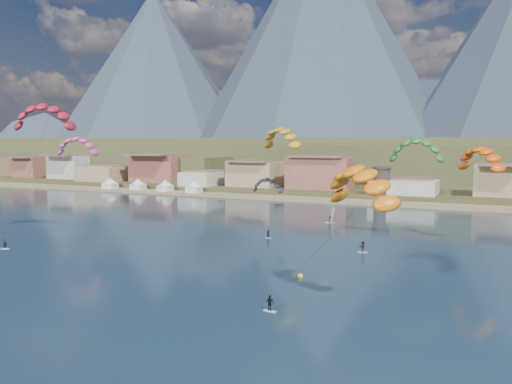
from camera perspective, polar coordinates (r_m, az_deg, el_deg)
ground at (r=61.57m, az=-12.88°, el=-12.04°), size 2400.00×2400.00×0.00m
beach at (r=157.54m, az=11.36°, el=-1.09°), size 2200.00×12.00×0.90m
land at (r=607.60m, az=21.42°, el=3.57°), size 2200.00×900.00×4.00m
foothills at (r=279.21m, az=22.00°, el=3.34°), size 940.00×210.00×18.00m
mountain_ridge at (r=881.25m, az=21.88°, el=13.91°), size 2060.00×480.00×400.00m
town at (r=184.97m, az=0.44°, el=2.43°), size 400.00×24.00×12.00m
watchtower at (r=163.69m, az=13.76°, el=1.26°), size 5.82×5.82×8.60m
beach_tents at (r=189.82m, az=-11.61°, el=1.09°), size 43.40×6.40×5.00m
kitesurfer_red at (r=107.81m, az=-22.47°, el=8.13°), size 12.82×17.84×27.77m
kitesurfer_yellow at (r=107.67m, az=2.87°, el=6.34°), size 10.94×15.32×23.08m
kitesurfer_orange at (r=59.50m, az=11.65°, el=1.37°), size 14.55×13.31×18.37m
kitesurfer_green at (r=99.87m, az=17.34°, el=4.76°), size 12.16×17.47×22.67m
distant_kite_pink at (r=133.20m, az=-19.24°, el=5.16°), size 11.29×7.62×21.28m
distant_kite_dark at (r=112.22m, az=1.29°, el=1.03°), size 7.43×5.50×12.71m
distant_kite_orange at (r=101.93m, az=23.73°, el=3.80°), size 9.93×10.20×19.37m
windsurfer at (r=117.97m, az=8.29°, el=-2.85°), size 2.11×2.29×3.69m
buoy at (r=71.49m, az=4.94°, el=-9.30°), size 0.77×0.77×0.77m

